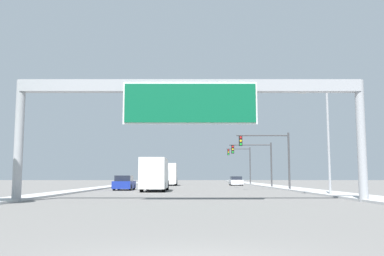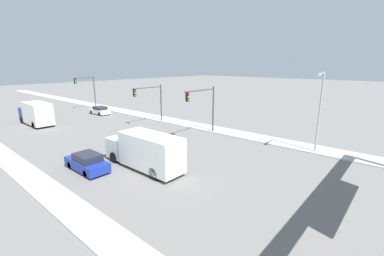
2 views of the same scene
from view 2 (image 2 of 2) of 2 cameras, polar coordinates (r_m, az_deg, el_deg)
The scene contains 9 objects.
sidewalk_right at distance 50.69m, azimuth -15.16°, elevation 3.64°, with size 3.00×120.00×0.15m.
car_near_center at distance 49.05m, azimuth -19.81°, elevation 3.67°, with size 1.90×4.39×1.42m.
car_far_right at distance 23.51m, azimuth -22.28°, elevation -7.10°, with size 1.86×4.44×1.52m.
truck_box_primary at distance 22.27m, azimuth -10.44°, elevation -4.98°, with size 2.32×8.24×3.15m.
truck_box_secondary at distance 44.17m, azimuth -31.36°, elevation 2.76°, with size 2.48×7.40×3.38m.
traffic_light_near_intersection at distance 31.99m, azimuth 2.81°, elevation 5.69°, with size 5.57×0.32×6.01m.
traffic_light_mid_block at distance 38.93m, azimuth -8.94°, elevation 6.75°, with size 5.45×0.32×5.74m.
traffic_light_far_intersection at distance 55.86m, azimuth -22.08°, elevation 8.45°, with size 4.20×0.32×6.50m.
street_lamp_right at distance 27.74m, azimuth 26.46°, elevation 4.24°, with size 2.25×0.28×8.08m.
Camera 2 is at (-16.54, 18.50, 8.75)m, focal length 24.00 mm.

